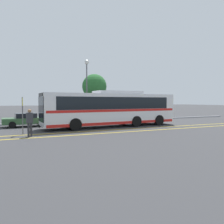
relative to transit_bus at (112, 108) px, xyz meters
name	(u,v)px	position (x,y,z in m)	size (l,w,h in m)	color
ground_plane	(106,127)	(-0.63, 0.04, -1.72)	(220.00, 220.00, 0.00)	#38383A
lane_strip_0	(123,129)	(-0.01, -2.20, -1.72)	(0.20, 32.65, 0.01)	gold
lane_strip_1	(131,132)	(-0.01, -3.69, -1.72)	(0.20, 32.65, 0.01)	gold
curb_strip	(93,121)	(-0.01, 5.22, -1.65)	(40.65, 0.36, 0.15)	#99999E
transit_bus	(112,108)	(0.00, 0.00, 0.00)	(13.08, 3.30, 3.29)	white
parked_car_1	(27,119)	(-7.23, 3.26, -1.07)	(4.36, 2.24, 1.25)	#335B33
pedestrian_0	(30,121)	(-7.35, -2.99, -0.67)	(0.44, 0.27, 1.83)	#2D2D33
bus_stop_sign	(22,111)	(-7.74, -1.82, -0.06)	(0.07, 0.40, 2.64)	#59595E
street_lamp	(87,78)	(-0.46, 6.25, 3.37)	(0.50, 0.50, 7.18)	#59595E
tree_0	(94,87)	(1.22, 8.31, 2.53)	(3.15, 3.15, 5.85)	#513823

